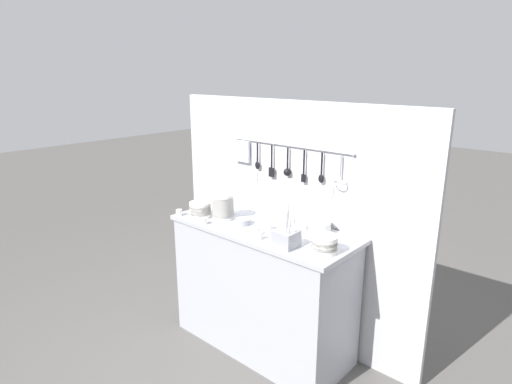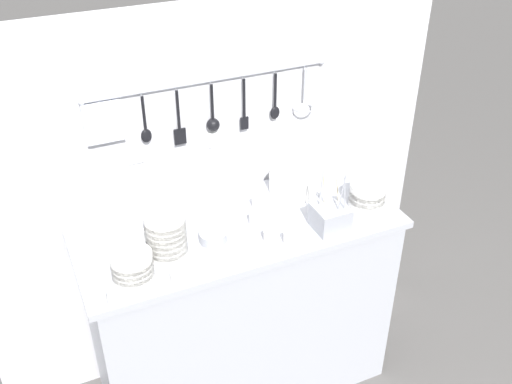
{
  "view_description": "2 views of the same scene",
  "coord_description": "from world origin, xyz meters",
  "px_view_note": "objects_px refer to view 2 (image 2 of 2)",
  "views": [
    {
      "loc": [
        1.81,
        -2.13,
        1.99
      ],
      "look_at": [
        -0.07,
        0.01,
        1.18
      ],
      "focal_mm": 30.0,
      "sensor_mm": 36.0,
      "label": 1
    },
    {
      "loc": [
        -0.76,
        -1.86,
        2.41
      ],
      "look_at": [
        0.08,
        0.0,
        1.09
      ],
      "focal_mm": 42.0,
      "sensor_mm": 36.0,
      "label": 2
    }
  ],
  "objects_px": {
    "cup_beside_plates": "(289,238)",
    "plate_stack": "(293,183)",
    "bowl_stack_tall_left": "(367,195)",
    "steel_mixing_bowl": "(213,237)",
    "cup_front_right": "(177,278)",
    "cup_by_caddy": "(100,300)",
    "cup_back_right": "(269,236)",
    "bowl_stack_nested_right": "(166,235)",
    "cup_front_left": "(255,219)",
    "cup_centre": "(149,234)",
    "cup_back_left": "(257,202)",
    "bowl_stack_back_corner": "(132,267)",
    "cutlery_caddy": "(330,217)"
  },
  "relations": [
    {
      "from": "cup_beside_plates",
      "to": "plate_stack",
      "type": "bearing_deg",
      "value": 60.45
    },
    {
      "from": "bowl_stack_tall_left",
      "to": "steel_mixing_bowl",
      "type": "xyz_separation_m",
      "value": [
        -0.7,
        0.04,
        -0.03
      ]
    },
    {
      "from": "cup_front_right",
      "to": "cup_by_caddy",
      "type": "bearing_deg",
      "value": 180.0
    },
    {
      "from": "cup_by_caddy",
      "to": "cup_back_right",
      "type": "height_order",
      "value": "same"
    },
    {
      "from": "cup_beside_plates",
      "to": "bowl_stack_nested_right",
      "type": "bearing_deg",
      "value": 164.76
    },
    {
      "from": "cup_front_left",
      "to": "cup_centre",
      "type": "xyz_separation_m",
      "value": [
        -0.43,
        0.08,
        0.0
      ]
    },
    {
      "from": "cup_centre",
      "to": "plate_stack",
      "type": "bearing_deg",
      "value": 7.18
    },
    {
      "from": "bowl_stack_tall_left",
      "to": "cup_back_right",
      "type": "relative_size",
      "value": 3.29
    },
    {
      "from": "cup_beside_plates",
      "to": "cup_back_left",
      "type": "height_order",
      "value": "same"
    },
    {
      "from": "bowl_stack_nested_right",
      "to": "cup_front_right",
      "type": "bearing_deg",
      "value": -96.2
    },
    {
      "from": "bowl_stack_back_corner",
      "to": "cup_front_left",
      "type": "distance_m",
      "value": 0.57
    },
    {
      "from": "cutlery_caddy",
      "to": "cup_front_left",
      "type": "relative_size",
      "value": 5.58
    },
    {
      "from": "cup_by_caddy",
      "to": "cutlery_caddy",
      "type": "bearing_deg",
      "value": 4.06
    },
    {
      "from": "cup_beside_plates",
      "to": "bowl_stack_tall_left",
      "type": "bearing_deg",
      "value": 12.93
    },
    {
      "from": "bowl_stack_back_corner",
      "to": "cup_front_right",
      "type": "xyz_separation_m",
      "value": [
        0.14,
        -0.09,
        -0.03
      ]
    },
    {
      "from": "cup_front_left",
      "to": "cup_centre",
      "type": "bearing_deg",
      "value": 169.89
    },
    {
      "from": "cup_beside_plates",
      "to": "cup_by_caddy",
      "type": "height_order",
      "value": "same"
    },
    {
      "from": "bowl_stack_back_corner",
      "to": "cup_by_caddy",
      "type": "height_order",
      "value": "bowl_stack_back_corner"
    },
    {
      "from": "cup_centre",
      "to": "cup_back_right",
      "type": "distance_m",
      "value": 0.48
    },
    {
      "from": "cup_front_left",
      "to": "cup_back_right",
      "type": "height_order",
      "value": "same"
    },
    {
      "from": "cutlery_caddy",
      "to": "steel_mixing_bowl",
      "type": "bearing_deg",
      "value": 166.42
    },
    {
      "from": "bowl_stack_tall_left",
      "to": "plate_stack",
      "type": "height_order",
      "value": "bowl_stack_tall_left"
    },
    {
      "from": "cutlery_caddy",
      "to": "plate_stack",
      "type": "bearing_deg",
      "value": 91.06
    },
    {
      "from": "cup_front_right",
      "to": "cup_back_right",
      "type": "relative_size",
      "value": 1.0
    },
    {
      "from": "bowl_stack_back_corner",
      "to": "cup_front_right",
      "type": "relative_size",
      "value": 3.31
    },
    {
      "from": "steel_mixing_bowl",
      "to": "cutlery_caddy",
      "type": "distance_m",
      "value": 0.48
    },
    {
      "from": "cup_front_right",
      "to": "cup_by_caddy",
      "type": "distance_m",
      "value": 0.28
    },
    {
      "from": "plate_stack",
      "to": "cup_back_left",
      "type": "relative_size",
      "value": 4.63
    },
    {
      "from": "cup_front_right",
      "to": "cup_beside_plates",
      "type": "bearing_deg",
      "value": 5.35
    },
    {
      "from": "bowl_stack_nested_right",
      "to": "cup_centre",
      "type": "relative_size",
      "value": 4.08
    },
    {
      "from": "cup_front_left",
      "to": "cup_by_caddy",
      "type": "distance_m",
      "value": 0.72
    },
    {
      "from": "bowl_stack_tall_left",
      "to": "cup_centre",
      "type": "distance_m",
      "value": 0.94
    },
    {
      "from": "plate_stack",
      "to": "cup_front_right",
      "type": "bearing_deg",
      "value": -150.21
    },
    {
      "from": "cup_back_left",
      "to": "bowl_stack_tall_left",
      "type": "bearing_deg",
      "value": -23.0
    },
    {
      "from": "steel_mixing_bowl",
      "to": "cup_centre",
      "type": "distance_m",
      "value": 0.26
    },
    {
      "from": "cup_beside_plates",
      "to": "bowl_stack_back_corner",
      "type": "bearing_deg",
      "value": 175.99
    },
    {
      "from": "bowl_stack_back_corner",
      "to": "cup_back_left",
      "type": "xyz_separation_m",
      "value": [
        0.61,
        0.24,
        -0.03
      ]
    },
    {
      "from": "steel_mixing_bowl",
      "to": "cutlery_caddy",
      "type": "relative_size",
      "value": 0.42
    },
    {
      "from": "cup_front_right",
      "to": "bowl_stack_back_corner",
      "type": "bearing_deg",
      "value": 147.39
    },
    {
      "from": "cup_centre",
      "to": "bowl_stack_nested_right",
      "type": "bearing_deg",
      "value": -72.86
    },
    {
      "from": "cup_centre",
      "to": "cup_by_caddy",
      "type": "distance_m",
      "value": 0.39
    },
    {
      "from": "plate_stack",
      "to": "bowl_stack_nested_right",
      "type": "bearing_deg",
      "value": -161.85
    },
    {
      "from": "bowl_stack_back_corner",
      "to": "bowl_stack_tall_left",
      "type": "bearing_deg",
      "value": 3.0
    },
    {
      "from": "bowl_stack_nested_right",
      "to": "cup_beside_plates",
      "type": "xyz_separation_m",
      "value": [
        0.46,
        -0.13,
        -0.07
      ]
    },
    {
      "from": "cup_front_left",
      "to": "bowl_stack_nested_right",
      "type": "bearing_deg",
      "value": -172.63
    },
    {
      "from": "plate_stack",
      "to": "cup_front_right",
      "type": "relative_size",
      "value": 4.63
    },
    {
      "from": "plate_stack",
      "to": "cup_beside_plates",
      "type": "xyz_separation_m",
      "value": [
        -0.19,
        -0.34,
        -0.02
      ]
    },
    {
      "from": "bowl_stack_tall_left",
      "to": "cup_front_left",
      "type": "xyz_separation_m",
      "value": [
        -0.5,
        0.08,
        -0.03
      ]
    },
    {
      "from": "steel_mixing_bowl",
      "to": "cup_centre",
      "type": "xyz_separation_m",
      "value": [
        -0.23,
        0.12,
        0.0
      ]
    },
    {
      "from": "cup_front_right",
      "to": "cup_by_caddy",
      "type": "xyz_separation_m",
      "value": [
        -0.28,
        0.0,
        0.0
      ]
    }
  ]
}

